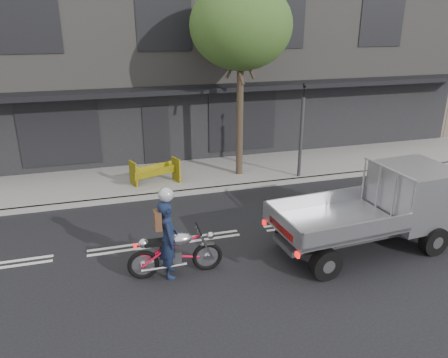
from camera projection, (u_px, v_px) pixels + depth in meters
ground at (210, 237)px, 11.80m from camera, size 80.00×80.00×0.00m
sidewalk at (178, 177)px, 16.00m from camera, size 32.00×3.20×0.15m
kerb at (187, 192)px, 14.56m from camera, size 32.00×0.20×0.15m
building_main at (149, 52)px, 20.55m from camera, size 26.00×10.00×8.00m
street_tree at (241, 26)px, 14.30m from camera, size 3.40×3.40×6.74m
traffic_light_pole at (301, 136)px, 15.33m from camera, size 0.12×0.12×3.50m
motorcycle at (175, 251)px, 9.92m from camera, size 2.20×0.64×1.13m
rider at (168, 239)px, 9.76m from camera, size 0.47×0.69×1.85m
flatbed_ute at (400, 199)px, 11.10m from camera, size 4.76×2.22×2.15m
construction_barrier at (156, 173)px, 14.80m from camera, size 1.70×1.13×0.88m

